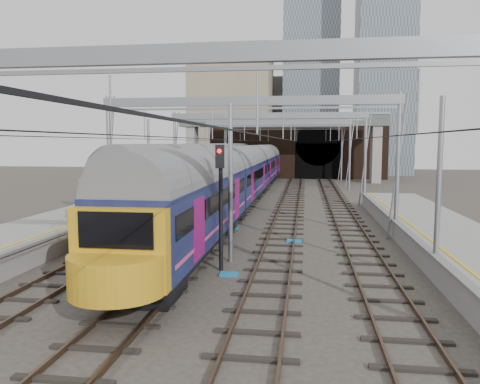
# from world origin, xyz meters

# --- Properties ---
(ground) EXTENTS (160.00, 160.00, 0.00)m
(ground) POSITION_xyz_m (0.00, 0.00, 0.00)
(ground) COLOR #38332D
(ground) RESTS_ON ground
(platform_left) EXTENTS (4.32, 55.00, 1.12)m
(platform_left) POSITION_xyz_m (-10.18, 2.50, 0.55)
(platform_left) COLOR gray
(platform_left) RESTS_ON ground
(tracks) EXTENTS (14.40, 80.00, 0.22)m
(tracks) POSITION_xyz_m (0.00, 15.00, 0.02)
(tracks) COLOR #4C3828
(tracks) RESTS_ON ground
(overhead_line) EXTENTS (16.80, 80.00, 8.00)m
(overhead_line) POSITION_xyz_m (0.00, 21.49, 6.57)
(overhead_line) COLOR gray
(overhead_line) RESTS_ON ground
(retaining_wall) EXTENTS (28.00, 2.75, 9.00)m
(retaining_wall) POSITION_xyz_m (1.40, 51.93, 4.33)
(retaining_wall) COLOR #321F16
(retaining_wall) RESTS_ON ground
(overbridge) EXTENTS (28.00, 3.00, 9.25)m
(overbridge) POSITION_xyz_m (0.00, 46.00, 7.27)
(overbridge) COLOR gray
(overbridge) RESTS_ON ground
(city_skyline) EXTENTS (37.50, 27.50, 60.00)m
(city_skyline) POSITION_xyz_m (2.73, 70.48, 17.09)
(city_skyline) COLOR tan
(city_skyline) RESTS_ON ground
(train_main) EXTENTS (2.98, 68.78, 5.06)m
(train_main) POSITION_xyz_m (-2.00, 28.52, 2.60)
(train_main) COLOR black
(train_main) RESTS_ON ground
(train_second) EXTENTS (3.10, 71.48, 5.22)m
(train_second) POSITION_xyz_m (-6.00, 38.53, 2.67)
(train_second) COLOR black
(train_second) RESTS_ON ground
(signal_near_centre) EXTENTS (0.39, 0.48, 5.21)m
(signal_near_centre) POSITION_xyz_m (-0.16, 0.41, 3.26)
(signal_near_centre) COLOR black
(signal_near_centre) RESTS_ON ground
(equip_cover_a) EXTENTS (0.74, 0.53, 0.09)m
(equip_cover_a) POSITION_xyz_m (0.28, -0.19, 0.04)
(equip_cover_a) COLOR #197BBC
(equip_cover_a) RESTS_ON ground
(equip_cover_b) EXTENTS (0.82, 0.61, 0.09)m
(equip_cover_b) POSITION_xyz_m (-1.16, 10.04, 0.05)
(equip_cover_b) COLOR #197BBC
(equip_cover_b) RESTS_ON ground
(equip_cover_c) EXTENTS (0.84, 0.63, 0.09)m
(equip_cover_c) POSITION_xyz_m (2.73, 6.57, 0.05)
(equip_cover_c) COLOR #197BBC
(equip_cover_c) RESTS_ON ground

